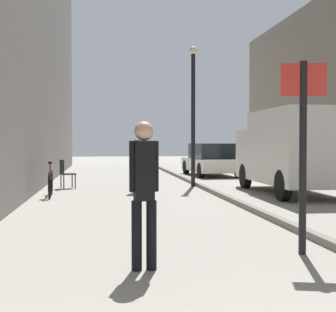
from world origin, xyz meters
TOP-DOWN VIEW (x-y plane):
  - ground_plane at (0.00, 12.00)m, footprint 80.00×80.00m
  - kerb_strip at (1.58, 12.00)m, footprint 0.16×40.00m
  - pedestrian_main_foreground at (-1.18, 4.43)m, footprint 0.35×0.23m
  - pedestrian_mid_block at (-0.63, 13.76)m, footprint 0.32×0.21m
  - delivery_van at (3.82, 12.77)m, footprint 2.03×5.25m
  - parked_car at (3.19, 20.98)m, footprint 2.04×4.30m
  - street_sign_post at (1.01, 5.02)m, footprint 0.59×0.17m
  - lamp_post at (1.41, 15.57)m, footprint 0.28×0.28m
  - bicycle_leaning at (-3.09, 12.86)m, footprint 0.16×1.77m
  - cafe_chair_near_window at (-2.86, 15.33)m, footprint 0.56×0.56m

SIDE VIEW (x-z plane):
  - ground_plane at x=0.00m, z-range 0.00..0.00m
  - kerb_strip at x=1.58m, z-range 0.00..0.12m
  - bicycle_leaning at x=-3.09m, z-range -0.11..0.87m
  - cafe_chair_near_window at x=-2.86m, z-range 0.08..1.02m
  - parked_car at x=3.19m, z-range -0.01..1.44m
  - pedestrian_mid_block at x=-0.63m, z-range 0.13..1.74m
  - pedestrian_main_foreground at x=-1.18m, z-range 0.14..1.89m
  - delivery_van at x=3.82m, z-range 0.09..2.51m
  - street_sign_post at x=1.01m, z-range 0.25..2.85m
  - lamp_post at x=1.41m, z-range 0.34..5.10m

